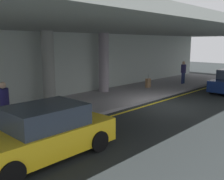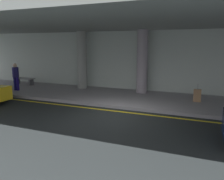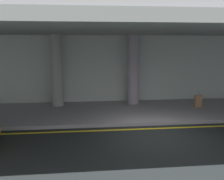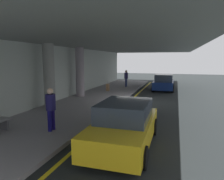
{
  "view_description": "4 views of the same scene",
  "coord_description": "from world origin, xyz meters",
  "px_view_note": "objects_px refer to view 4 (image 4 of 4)",
  "views": [
    {
      "loc": [
        -11.33,
        -7.0,
        3.22
      ],
      "look_at": [
        -2.17,
        1.68,
        0.89
      ],
      "focal_mm": 41.29,
      "sensor_mm": 36.0,
      "label": 1
    },
    {
      "loc": [
        3.55,
        -8.73,
        2.91
      ],
      "look_at": [
        -0.8,
        1.78,
        0.72
      ],
      "focal_mm": 37.14,
      "sensor_mm": 36.0,
      "label": 2
    },
    {
      "loc": [
        -2.65,
        -9.18,
        3.4
      ],
      "look_at": [
        -1.36,
        2.52,
        1.26
      ],
      "focal_mm": 41.91,
      "sensor_mm": 36.0,
      "label": 3
    },
    {
      "loc": [
        -14.29,
        -2.44,
        2.92
      ],
      "look_at": [
        -0.87,
        1.66,
        0.86
      ],
      "focal_mm": 33.62,
      "sensor_mm": 36.0,
      "label": 4
    }
  ],
  "objects_px": {
    "car_yellow_taxi": "(124,125)",
    "person_waiting_for_ride": "(126,77)",
    "traveler_with_luggage": "(51,106)",
    "suitcase_upright_primary": "(108,87)",
    "car_navy": "(164,83)",
    "support_column_far_left": "(49,76)",
    "support_column_left_mid": "(80,72)"
  },
  "relations": [
    {
      "from": "support_column_far_left",
      "to": "traveler_with_luggage",
      "type": "distance_m",
      "value": 4.2
    },
    {
      "from": "suitcase_upright_primary",
      "to": "support_column_left_mid",
      "type": "bearing_deg",
      "value": 148.49
    },
    {
      "from": "person_waiting_for_ride",
      "to": "traveler_with_luggage",
      "type": "bearing_deg",
      "value": 148.15
    },
    {
      "from": "support_column_left_mid",
      "to": "person_waiting_for_ride",
      "type": "height_order",
      "value": "support_column_left_mid"
    },
    {
      "from": "car_navy",
      "to": "traveler_with_luggage",
      "type": "relative_size",
      "value": 2.44
    },
    {
      "from": "traveler_with_luggage",
      "to": "suitcase_upright_primary",
      "type": "bearing_deg",
      "value": -34.68
    },
    {
      "from": "suitcase_upright_primary",
      "to": "car_yellow_taxi",
      "type": "bearing_deg",
      "value": -170.6
    },
    {
      "from": "car_navy",
      "to": "car_yellow_taxi",
      "type": "distance_m",
      "value": 13.84
    },
    {
      "from": "support_column_left_mid",
      "to": "person_waiting_for_ride",
      "type": "xyz_separation_m",
      "value": [
        6.43,
        -2.05,
        -0.86
      ]
    },
    {
      "from": "car_navy",
      "to": "traveler_with_luggage",
      "type": "bearing_deg",
      "value": -15.03
    },
    {
      "from": "car_navy",
      "to": "support_column_far_left",
      "type": "bearing_deg",
      "value": -30.22
    },
    {
      "from": "traveler_with_luggage",
      "to": "person_waiting_for_ride",
      "type": "height_order",
      "value": "same"
    },
    {
      "from": "support_column_far_left",
      "to": "suitcase_upright_primary",
      "type": "bearing_deg",
      "value": -9.12
    },
    {
      "from": "support_column_far_left",
      "to": "car_yellow_taxi",
      "type": "relative_size",
      "value": 0.89
    },
    {
      "from": "support_column_left_mid",
      "to": "car_yellow_taxi",
      "type": "height_order",
      "value": "support_column_left_mid"
    },
    {
      "from": "support_column_left_mid",
      "to": "car_yellow_taxi",
      "type": "distance_m",
      "value": 9.37
    },
    {
      "from": "car_yellow_taxi",
      "to": "suitcase_upright_primary",
      "type": "bearing_deg",
      "value": -161.66
    },
    {
      "from": "car_navy",
      "to": "traveler_with_luggage",
      "type": "distance_m",
      "value": 14.05
    },
    {
      "from": "car_navy",
      "to": "car_yellow_taxi",
      "type": "xyz_separation_m",
      "value": [
        -13.83,
        0.51,
        0.0
      ]
    },
    {
      "from": "traveler_with_luggage",
      "to": "car_yellow_taxi",
      "type": "bearing_deg",
      "value": -135.23
    },
    {
      "from": "traveler_with_luggage",
      "to": "person_waiting_for_ride",
      "type": "bearing_deg",
      "value": -39.85
    },
    {
      "from": "person_waiting_for_ride",
      "to": "car_yellow_taxi",
      "type": "bearing_deg",
      "value": 160.09
    },
    {
      "from": "traveler_with_luggage",
      "to": "suitcase_upright_primary",
      "type": "xyz_separation_m",
      "value": [
        10.57,
        1.15,
        -0.65
      ]
    },
    {
      "from": "person_waiting_for_ride",
      "to": "suitcase_upright_primary",
      "type": "bearing_deg",
      "value": 131.68
    },
    {
      "from": "car_navy",
      "to": "person_waiting_for_ride",
      "type": "xyz_separation_m",
      "value": [
        0.23,
        3.74,
        0.4
      ]
    },
    {
      "from": "support_column_left_mid",
      "to": "car_yellow_taxi",
      "type": "bearing_deg",
      "value": -145.31
    },
    {
      "from": "support_column_far_left",
      "to": "traveler_with_luggage",
      "type": "height_order",
      "value": "support_column_far_left"
    },
    {
      "from": "support_column_far_left",
      "to": "car_navy",
      "type": "bearing_deg",
      "value": -29.59
    },
    {
      "from": "car_navy",
      "to": "person_waiting_for_ride",
      "type": "distance_m",
      "value": 3.77
    },
    {
      "from": "car_yellow_taxi",
      "to": "person_waiting_for_ride",
      "type": "relative_size",
      "value": 2.44
    },
    {
      "from": "car_navy",
      "to": "suitcase_upright_primary",
      "type": "relative_size",
      "value": 4.56
    },
    {
      "from": "support_column_far_left",
      "to": "car_yellow_taxi",
      "type": "distance_m",
      "value": 6.54
    }
  ]
}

